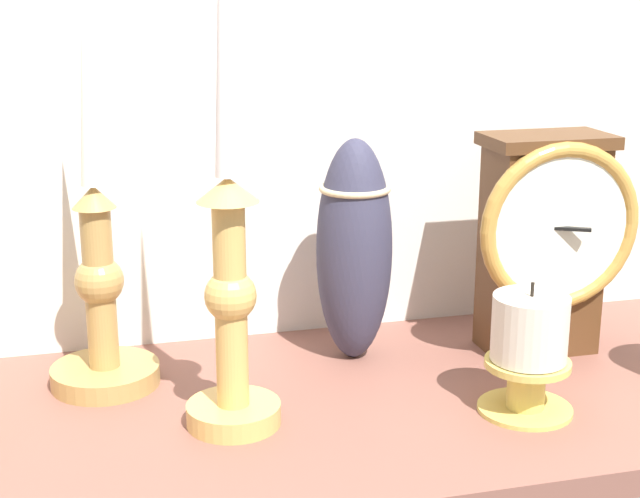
{
  "coord_description": "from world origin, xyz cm",
  "views": [
    {
      "loc": [
        -19.49,
        -74.45,
        36.0
      ],
      "look_at": [
        -0.12,
        0.0,
        14.0
      ],
      "focal_mm": 53.2,
      "sensor_mm": 36.0,
      "label": 1
    }
  ],
  "objects": [
    {
      "name": "back_wall",
      "position": [
        0.0,
        18.5,
        32.5
      ],
      "size": [
        120.0,
        2.0,
        65.0
      ],
      "primitive_type": "cube",
      "color": "silver",
      "rests_on": "ground_plane"
    },
    {
      "name": "pillar_candle_near_clock",
      "position": [
        16.52,
        -6.4,
        5.62
      ],
      "size": [
        8.17,
        8.17,
        11.67
      ],
      "color": "#D1B756",
      "rests_on": "ground_plane"
    },
    {
      "name": "candlestick_tall_center",
      "position": [
        -18.32,
        8.49,
        8.91
      ],
      "size": [
        9.91,
        9.91,
        33.21
      ],
      "color": "#AC874A",
      "rests_on": "ground_plane"
    },
    {
      "name": "ground_plane",
      "position": [
        0.0,
        0.0,
        -1.2
      ],
      "size": [
        100.0,
        36.0,
        2.4
      ],
      "primitive_type": "cube",
      "color": "brown"
    },
    {
      "name": "mantel_clock",
      "position": [
        24.09,
        5.9,
        11.6
      ],
      "size": [
        16.27,
        9.06,
        21.75
      ],
      "color": "#52311A",
      "rests_on": "ground_plane"
    },
    {
      "name": "tall_ceramic_vase",
      "position": [
        5.67,
        9.21,
        11.02
      ],
      "size": [
        7.32,
        7.32,
        21.75
      ],
      "color": "#34334A",
      "rests_on": "ground_plane"
    },
    {
      "name": "candlestick_tall_left",
      "position": [
        -8.24,
        -2.46,
        13.01
      ],
      "size": [
        7.94,
        7.94,
        42.93
      ],
      "color": "tan",
      "rests_on": "ground_plane"
    }
  ]
}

